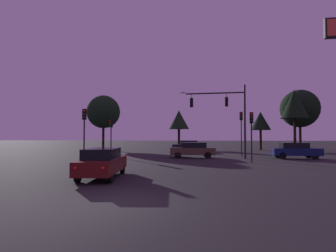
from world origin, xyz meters
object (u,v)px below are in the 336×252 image
Objects in this scene: tree_left_far at (103,112)px; car_crossing_left at (193,150)px; traffic_signal_mast_arm at (226,109)px; traffic_light_corner_left at (241,125)px; traffic_light_median at (84,124)px; tree_behind_sign at (300,109)px; traffic_light_corner_right at (111,130)px; tree_lot_edge at (294,104)px; tree_right_cluster at (179,120)px; traffic_light_far_side at (251,127)px; car_crossing_right at (295,150)px; car_far_lane at (188,146)px; car_nearside_lane at (102,162)px; tree_center_horizon at (260,121)px.

car_crossing_left is at bearing -46.81° from tree_left_far.
traffic_light_corner_left is (2.03, 3.77, -1.35)m from traffic_signal_mast_arm.
tree_behind_sign reaches higher than traffic_light_median.
traffic_light_corner_right is 0.48× the size of tree_lot_edge.
tree_right_cluster is (6.40, 23.88, 1.68)m from traffic_light_median.
car_crossing_right is at bearing 41.06° from traffic_light_far_side.
tree_right_cluster is at bearing 101.28° from car_far_lane.
tree_left_far is (-19.14, 19.56, 3.05)m from traffic_light_far_side.
traffic_light_corner_right is (-11.96, 2.02, -1.89)m from traffic_signal_mast_arm.
car_crossing_left is (-4.78, 4.27, -2.10)m from traffic_light_far_side.
tree_behind_sign is (5.88, 14.86, 5.32)m from car_crossing_right.
traffic_light_corner_left is 1.08× the size of car_crossing_right.
car_crossing_right is (18.53, 5.03, -2.32)m from traffic_light_median.
traffic_signal_mast_arm is 12.28m from traffic_light_corner_right.
tree_lot_edge reaches higher than car_crossing_right.
car_nearside_lane is at bearing -137.17° from car_crossing_right.
traffic_light_corner_left is at bearing 59.59° from car_nearside_lane.
tree_behind_sign is at bearing 63.19° from tree_lot_edge.
tree_behind_sign is 29.85m from tree_left_far.
tree_left_far reaches higher than tree_lot_edge.
tree_right_cluster is at bearing 116.72° from traffic_light_corner_left.
tree_lot_edge is at bearing 59.89° from traffic_light_far_side.
tree_lot_edge is (3.02, -5.69, 1.88)m from tree_center_horizon.
tree_behind_sign is (16.23, 4.92, 5.32)m from car_far_lane.
car_far_lane is (-10.35, 9.94, -0.00)m from car_crossing_right.
car_nearside_lane is 29.69m from tree_lot_edge.
traffic_light_corner_right is at bearing -110.08° from tree_right_cluster.
traffic_light_corner_left is 1.06× the size of car_crossing_left.
traffic_signal_mast_arm is at bearing -73.41° from tree_right_cluster.
traffic_signal_mast_arm is 23.54m from tree_left_far.
traffic_light_far_side reaches higher than car_crossing_right.
traffic_light_corner_right is at bearing 170.42° from traffic_signal_mast_arm.
car_crossing_right is (6.43, 0.29, -3.91)m from traffic_signal_mast_arm.
tree_center_horizon is 12.97m from tree_right_cluster.
tree_center_horizon is (18.87, 14.13, 1.56)m from traffic_light_corner_right.
tree_behind_sign reaches higher than traffic_light_corner_left.
traffic_light_median is at bearing -118.65° from car_far_lane.
traffic_light_median is (-14.14, -8.51, -0.24)m from traffic_light_corner_left.
traffic_light_corner_left is 7.72m from traffic_light_far_side.
traffic_light_corner_left reaches higher than car_nearside_lane.
traffic_light_corner_right is 0.62× the size of tree_right_cluster.
car_crossing_right is at bearing -32.64° from tree_left_far.
traffic_light_corner_left is 1.17× the size of traffic_light_far_side.
traffic_light_median is at bearing -132.31° from tree_center_horizon.
traffic_signal_mast_arm is 0.79× the size of tree_behind_sign.
tree_right_cluster is (-7.30, 23.06, 1.90)m from traffic_light_far_side.
tree_lot_edge reaches higher than car_crossing_left.
car_crossing_right is 0.51× the size of tree_left_far.
traffic_signal_mast_arm is at bearing -113.17° from tree_center_horizon.
traffic_light_median is at bearing -164.81° from car_crossing_right.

